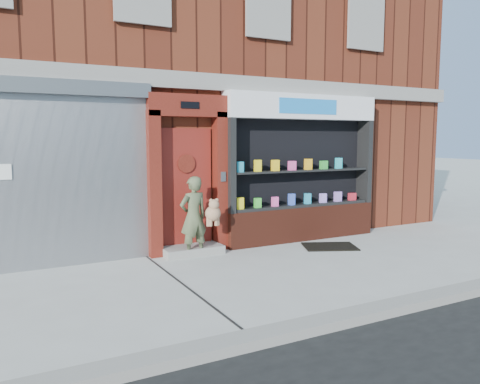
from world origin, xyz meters
TOP-DOWN VIEW (x-y plane):
  - ground at (0.00, 0.00)m, footprint 80.00×80.00m
  - curb at (0.00, -2.15)m, footprint 60.00×0.30m
  - building at (-0.00, 5.99)m, footprint 12.00×8.16m
  - shutter_bay at (-3.00, 1.93)m, footprint 3.10×0.30m
  - red_door_bay at (-0.75, 1.86)m, footprint 1.52×0.58m
  - pharmacy_bay at (1.75, 1.81)m, footprint 3.50×0.41m
  - woman at (-0.76, 1.48)m, footprint 0.73×0.52m
  - doormat at (1.83, 0.95)m, footprint 1.20×1.05m

SIDE VIEW (x-z plane):
  - ground at x=0.00m, z-range 0.00..0.00m
  - doormat at x=1.83m, z-range 0.00..0.03m
  - curb at x=0.00m, z-range 0.00..0.12m
  - woman at x=-0.76m, z-range 0.01..1.46m
  - pharmacy_bay at x=1.75m, z-range -0.13..2.87m
  - red_door_bay at x=-0.75m, z-range 0.01..2.91m
  - shutter_bay at x=-3.00m, z-range 0.20..3.24m
  - building at x=0.00m, z-range 0.00..8.00m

